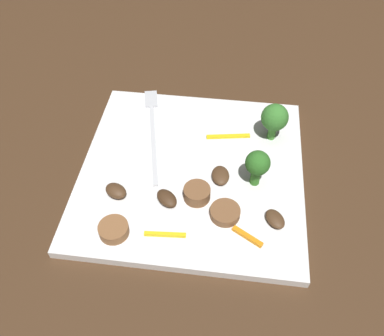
{
  "coord_description": "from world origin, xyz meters",
  "views": [
    {
      "loc": [
        -0.33,
        -0.04,
        0.4
      ],
      "look_at": [
        0.0,
        0.0,
        0.01
      ],
      "focal_mm": 38.41,
      "sensor_mm": 36.0,
      "label": 1
    }
  ],
  "objects_px": {
    "broccoli_floret_1": "(257,165)",
    "mushroom_1": "(220,175)",
    "pepper_strip_1": "(165,234)",
    "sausage_slice_0": "(114,230)",
    "fork": "(153,126)",
    "mushroom_2": "(275,219)",
    "sausage_slice_1": "(197,193)",
    "broccoli_floret_0": "(275,118)",
    "mushroom_3": "(167,198)",
    "mushroom_0": "(116,191)",
    "pepper_strip_2": "(228,136)",
    "pepper_strip_0": "(247,237)",
    "plate": "(192,171)",
    "sausage_slice_2": "(225,213)"
  },
  "relations": [
    {
      "from": "broccoli_floret_0",
      "to": "pepper_strip_0",
      "type": "bearing_deg",
      "value": 170.97
    },
    {
      "from": "broccoli_floret_1",
      "to": "pepper_strip_2",
      "type": "bearing_deg",
      "value": 26.55
    },
    {
      "from": "broccoli_floret_1",
      "to": "sausage_slice_1",
      "type": "distance_m",
      "value": 0.08
    },
    {
      "from": "sausage_slice_1",
      "to": "mushroom_2",
      "type": "bearing_deg",
      "value": -103.93
    },
    {
      "from": "broccoli_floret_1",
      "to": "mushroom_1",
      "type": "distance_m",
      "value": 0.05
    },
    {
      "from": "mushroom_1",
      "to": "pepper_strip_1",
      "type": "distance_m",
      "value": 0.1
    },
    {
      "from": "broccoli_floret_0",
      "to": "mushroom_2",
      "type": "bearing_deg",
      "value": -178.17
    },
    {
      "from": "broccoli_floret_0",
      "to": "mushroom_0",
      "type": "relative_size",
      "value": 1.94
    },
    {
      "from": "fork",
      "to": "mushroom_1",
      "type": "bearing_deg",
      "value": -141.06
    },
    {
      "from": "mushroom_0",
      "to": "broccoli_floret_0",
      "type": "bearing_deg",
      "value": -56.79
    },
    {
      "from": "sausage_slice_0",
      "to": "pepper_strip_0",
      "type": "height_order",
      "value": "sausage_slice_0"
    },
    {
      "from": "sausage_slice_0",
      "to": "plate",
      "type": "bearing_deg",
      "value": -35.04
    },
    {
      "from": "mushroom_0",
      "to": "pepper_strip_2",
      "type": "xyz_separation_m",
      "value": [
        0.11,
        -0.12,
        -0.0
      ]
    },
    {
      "from": "mushroom_3",
      "to": "pepper_strip_0",
      "type": "relative_size",
      "value": 0.8
    },
    {
      "from": "plate",
      "to": "mushroom_3",
      "type": "relative_size",
      "value": 9.29
    },
    {
      "from": "plate",
      "to": "pepper_strip_1",
      "type": "height_order",
      "value": "pepper_strip_1"
    },
    {
      "from": "fork",
      "to": "mushroom_3",
      "type": "distance_m",
      "value": 0.13
    },
    {
      "from": "broccoli_floret_1",
      "to": "mushroom_1",
      "type": "xyz_separation_m",
      "value": [
        0.0,
        0.04,
        -0.03
      ]
    },
    {
      "from": "fork",
      "to": "mushroom_2",
      "type": "height_order",
      "value": "mushroom_2"
    },
    {
      "from": "plate",
      "to": "broccoli_floret_1",
      "type": "distance_m",
      "value": 0.09
    },
    {
      "from": "sausage_slice_1",
      "to": "broccoli_floret_0",
      "type": "bearing_deg",
      "value": -37.74
    },
    {
      "from": "sausage_slice_1",
      "to": "sausage_slice_0",
      "type": "bearing_deg",
      "value": 125.12
    },
    {
      "from": "mushroom_3",
      "to": "pepper_strip_1",
      "type": "height_order",
      "value": "mushroom_3"
    },
    {
      "from": "pepper_strip_2",
      "to": "sausage_slice_2",
      "type": "bearing_deg",
      "value": -177.86
    },
    {
      "from": "fork",
      "to": "mushroom_1",
      "type": "xyz_separation_m",
      "value": [
        -0.08,
        -0.1,
        0.0
      ]
    },
    {
      "from": "broccoli_floret_0",
      "to": "mushroom_0",
      "type": "height_order",
      "value": "broccoli_floret_0"
    },
    {
      "from": "sausage_slice_0",
      "to": "sausage_slice_1",
      "type": "relative_size",
      "value": 1.05
    },
    {
      "from": "sausage_slice_1",
      "to": "mushroom_3",
      "type": "xyz_separation_m",
      "value": [
        -0.01,
        0.03,
        -0.0
      ]
    },
    {
      "from": "mushroom_0",
      "to": "mushroom_2",
      "type": "distance_m",
      "value": 0.19
    },
    {
      "from": "broccoli_floret_0",
      "to": "sausage_slice_2",
      "type": "height_order",
      "value": "broccoli_floret_0"
    },
    {
      "from": "sausage_slice_0",
      "to": "pepper_strip_1",
      "type": "relative_size",
      "value": 0.72
    },
    {
      "from": "broccoli_floret_1",
      "to": "mushroom_1",
      "type": "relative_size",
      "value": 1.66
    },
    {
      "from": "sausage_slice_0",
      "to": "pepper_strip_1",
      "type": "distance_m",
      "value": 0.06
    },
    {
      "from": "sausage_slice_0",
      "to": "sausage_slice_2",
      "type": "relative_size",
      "value": 0.97
    },
    {
      "from": "sausage_slice_0",
      "to": "pepper_strip_0",
      "type": "xyz_separation_m",
      "value": [
        0.01,
        -0.15,
        -0.0
      ]
    },
    {
      "from": "broccoli_floret_0",
      "to": "sausage_slice_2",
      "type": "distance_m",
      "value": 0.15
    },
    {
      "from": "pepper_strip_2",
      "to": "fork",
      "type": "bearing_deg",
      "value": 86.71
    },
    {
      "from": "sausage_slice_1",
      "to": "pepper_strip_0",
      "type": "distance_m",
      "value": 0.08
    },
    {
      "from": "broccoli_floret_1",
      "to": "sausage_slice_0",
      "type": "relative_size",
      "value": 1.51
    },
    {
      "from": "plate",
      "to": "sausage_slice_2",
      "type": "xyz_separation_m",
      "value": [
        -0.07,
        -0.05,
        0.01
      ]
    },
    {
      "from": "broccoli_floret_1",
      "to": "mushroom_2",
      "type": "height_order",
      "value": "broccoli_floret_1"
    },
    {
      "from": "plate",
      "to": "sausage_slice_0",
      "type": "relative_size",
      "value": 8.27
    },
    {
      "from": "pepper_strip_1",
      "to": "pepper_strip_2",
      "type": "distance_m",
      "value": 0.17
    },
    {
      "from": "broccoli_floret_0",
      "to": "mushroom_1",
      "type": "bearing_deg",
      "value": 141.92
    },
    {
      "from": "mushroom_1",
      "to": "pepper_strip_1",
      "type": "height_order",
      "value": "mushroom_1"
    },
    {
      "from": "mushroom_0",
      "to": "mushroom_1",
      "type": "xyz_separation_m",
      "value": [
        0.04,
        -0.12,
        -0.0
      ]
    },
    {
      "from": "sausage_slice_0",
      "to": "mushroom_3",
      "type": "height_order",
      "value": "sausage_slice_0"
    },
    {
      "from": "plate",
      "to": "pepper_strip_0",
      "type": "relative_size",
      "value": 7.4
    },
    {
      "from": "pepper_strip_1",
      "to": "mushroom_1",
      "type": "bearing_deg",
      "value": -30.83
    },
    {
      "from": "fork",
      "to": "pepper_strip_0",
      "type": "bearing_deg",
      "value": -152.54
    }
  ]
}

